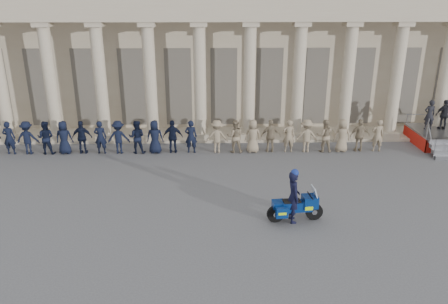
% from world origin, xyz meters
% --- Properties ---
extents(ground, '(90.00, 90.00, 0.00)m').
position_xyz_m(ground, '(0.00, 0.00, 0.00)').
color(ground, '#49494C').
rests_on(ground, ground).
extents(building, '(40.00, 12.50, 9.00)m').
position_xyz_m(building, '(-0.00, 14.74, 4.52)').
color(building, tan).
rests_on(building, ground).
extents(officer_rank, '(20.24, 0.64, 1.69)m').
position_xyz_m(officer_rank, '(-2.13, 6.08, 0.85)').
color(officer_rank, black).
rests_on(officer_rank, ground).
extents(motorcycle, '(2.03, 0.86, 1.30)m').
position_xyz_m(motorcycle, '(2.31, -1.07, 0.56)').
color(motorcycle, black).
rests_on(motorcycle, ground).
extents(rider, '(0.52, 0.74, 1.99)m').
position_xyz_m(rider, '(2.20, -1.09, 0.98)').
color(rider, black).
rests_on(rider, ground).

